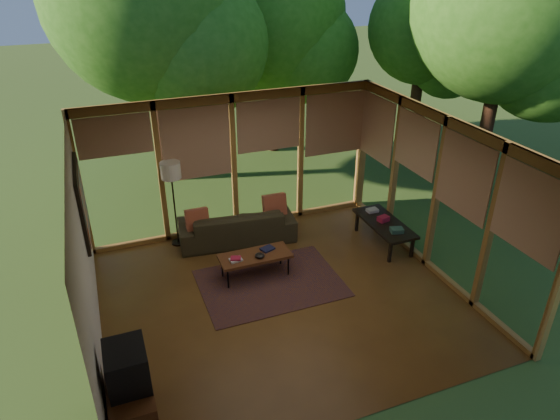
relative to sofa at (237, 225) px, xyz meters
name	(u,v)px	position (x,y,z in m)	size (l,w,h in m)	color
floor	(281,298)	(0.14, -2.00, -0.32)	(5.50, 5.50, 0.00)	brown
ceiling	(282,137)	(0.14, -2.00, 2.38)	(5.50, 5.50, 0.00)	silver
wall_left	(85,261)	(-2.61, -2.00, 1.03)	(0.04, 5.00, 2.70)	silver
wall_front	(367,331)	(0.14, -4.50, 1.03)	(5.50, 0.04, 2.70)	silver
window_wall_back	(234,164)	(0.14, 0.50, 1.03)	(5.50, 0.12, 2.70)	olive
window_wall_right	(436,195)	(2.89, -2.00, 1.03)	(0.12, 5.00, 2.70)	olive
exterior_lawn	(414,112)	(8.14, 6.00, -0.33)	(40.00, 40.00, 0.00)	#3B5B22
tree_ne	(271,18)	(2.36, 4.44, 3.12)	(3.72, 3.72, 5.30)	#3C2315
tree_se	(511,5)	(5.46, -0.16, 3.72)	(3.70, 3.70, 5.90)	#3C2315
tree_far	(425,28)	(5.57, 2.53, 2.96)	(2.70, 2.70, 4.65)	#3C2315
rug	(271,283)	(0.11, -1.57, -0.31)	(2.31, 1.64, 0.01)	brown
sofa	(237,225)	(0.00, 0.00, 0.00)	(2.17, 0.85, 0.63)	#332D19
pillow_left	(197,220)	(-0.75, -0.05, 0.27)	(0.42, 0.14, 0.42)	maroon
pillow_right	(275,206)	(0.75, -0.05, 0.29)	(0.45, 0.15, 0.45)	maroon
ct_book_lower	(236,260)	(-0.41, -1.33, 0.12)	(0.20, 0.15, 0.03)	#A99F99
ct_book_upper	(236,258)	(-0.41, -1.33, 0.15)	(0.17, 0.13, 0.03)	maroon
ct_book_side	(267,249)	(0.19, -1.20, 0.12)	(0.22, 0.16, 0.03)	black
ct_bowl	(260,255)	(-0.01, -1.38, 0.14)	(0.16, 0.16, 0.07)	black
media_cabinet	(132,402)	(-2.33, -3.57, -0.02)	(0.50, 1.00, 0.60)	#5D3119
television	(127,367)	(-2.31, -3.57, 0.53)	(0.45, 0.55, 0.50)	black
console_book_a	(397,230)	(2.54, -1.52, 0.18)	(0.22, 0.16, 0.08)	#2F5243
console_book_b	(383,219)	(2.54, -1.07, 0.18)	(0.20, 0.15, 0.09)	maroon
console_book_c	(372,210)	(2.54, -0.67, 0.17)	(0.21, 0.15, 0.06)	#A99F99
floor_lamp	(171,175)	(-1.08, 0.28, 1.09)	(0.36, 0.36, 1.65)	black
coffee_table	(255,257)	(-0.06, -1.28, 0.07)	(1.20, 0.50, 0.43)	#5D3119
side_console	(384,224)	(2.54, -1.12, 0.09)	(0.60, 1.40, 0.46)	black
wall_painting	(82,202)	(-2.58, -0.60, 1.23)	(0.06, 1.35, 1.15)	black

